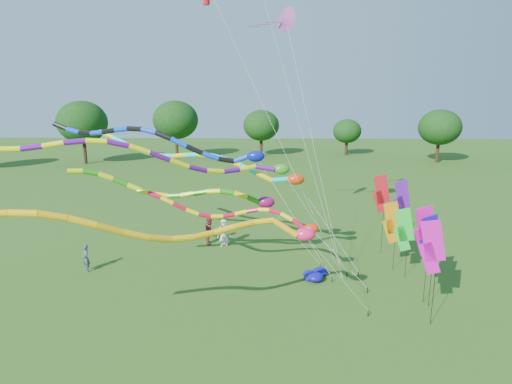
{
  "coord_description": "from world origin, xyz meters",
  "views": [
    {
      "loc": [
        -1.62,
        -17.55,
        10.04
      ],
      "look_at": [
        -2.21,
        5.05,
        4.8
      ],
      "focal_mm": 30.0,
      "sensor_mm": 36.0,
      "label": 1
    }
  ],
  "objects_px": {
    "blue_nylon_heap": "(321,276)",
    "person_b": "(86,258)",
    "tube_kite_red": "(248,216)",
    "tube_kite_orange": "(193,229)",
    "person_c": "(210,230)",
    "person_a": "(224,232)"
  },
  "relations": [
    {
      "from": "person_b",
      "to": "tube_kite_orange",
      "type": "bearing_deg",
      "value": 6.72
    },
    {
      "from": "person_a",
      "to": "person_b",
      "type": "relative_size",
      "value": 1.14
    },
    {
      "from": "tube_kite_red",
      "to": "person_a",
      "type": "bearing_deg",
      "value": 115.02
    },
    {
      "from": "tube_kite_red",
      "to": "person_b",
      "type": "relative_size",
      "value": 7.26
    },
    {
      "from": "tube_kite_red",
      "to": "person_b",
      "type": "height_order",
      "value": "tube_kite_red"
    },
    {
      "from": "tube_kite_orange",
      "to": "person_b",
      "type": "xyz_separation_m",
      "value": [
        -7.61,
        7.51,
        -4.27
      ]
    },
    {
      "from": "tube_kite_red",
      "to": "person_a",
      "type": "height_order",
      "value": "tube_kite_red"
    },
    {
      "from": "tube_kite_orange",
      "to": "tube_kite_red",
      "type": "bearing_deg",
      "value": 53.38
    },
    {
      "from": "person_a",
      "to": "blue_nylon_heap",
      "type": "bearing_deg",
      "value": -50.08
    },
    {
      "from": "person_c",
      "to": "tube_kite_red",
      "type": "bearing_deg",
      "value": -160.1
    },
    {
      "from": "person_a",
      "to": "person_c",
      "type": "distance_m",
      "value": 1.07
    },
    {
      "from": "blue_nylon_heap",
      "to": "person_b",
      "type": "relative_size",
      "value": 0.97
    },
    {
      "from": "tube_kite_red",
      "to": "tube_kite_orange",
      "type": "relative_size",
      "value": 0.82
    },
    {
      "from": "tube_kite_red",
      "to": "blue_nylon_heap",
      "type": "bearing_deg",
      "value": 16.87
    },
    {
      "from": "tube_kite_red",
      "to": "person_c",
      "type": "xyz_separation_m",
      "value": [
        -2.88,
        6.4,
        -2.92
      ]
    },
    {
      "from": "tube_kite_red",
      "to": "person_b",
      "type": "bearing_deg",
      "value": 178.61
    },
    {
      "from": "person_a",
      "to": "person_c",
      "type": "bearing_deg",
      "value": 149.59
    },
    {
      "from": "person_b",
      "to": "tube_kite_red",
      "type": "bearing_deg",
      "value": 42.43
    },
    {
      "from": "person_c",
      "to": "person_b",
      "type": "bearing_deg",
      "value": 122.84
    },
    {
      "from": "blue_nylon_heap",
      "to": "person_a",
      "type": "bearing_deg",
      "value": 137.8
    },
    {
      "from": "tube_kite_red",
      "to": "person_c",
      "type": "bearing_deg",
      "value": 121.74
    },
    {
      "from": "tube_kite_orange",
      "to": "person_b",
      "type": "bearing_deg",
      "value": 115.03
    }
  ]
}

